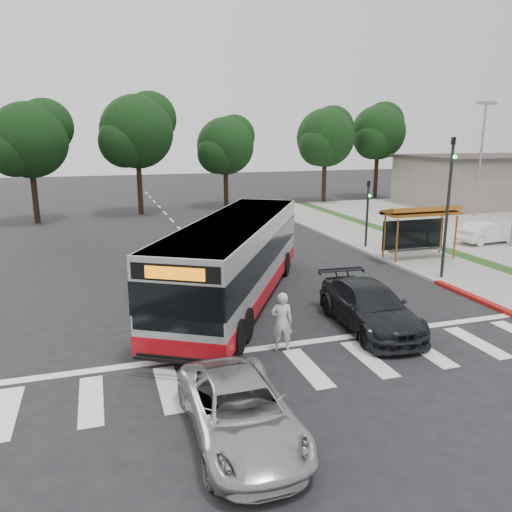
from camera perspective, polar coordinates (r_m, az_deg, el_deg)
name	(u,v)px	position (r m, az deg, el deg)	size (l,w,h in m)	color
ground	(256,311)	(19.24, -0.05, -6.35)	(140.00, 140.00, 0.00)	black
sidewalk_east	(390,247)	(30.83, 15.11, 0.98)	(4.00, 40.00, 0.12)	gray
curb_east	(361,249)	(29.80, 11.87, 0.77)	(0.30, 40.00, 0.15)	#9E9991
curb_east_red	(485,302)	(21.99, 24.73, -4.85)	(0.32, 6.00, 0.15)	maroon
commercial_building	(484,182)	(53.07, 24.60, 7.73)	(14.00, 10.00, 4.40)	gray
building_roof_cap	(487,157)	(52.92, 24.85, 10.25)	(14.60, 10.60, 0.30)	#383330
crosswalk_ladder	(308,368)	(14.93, 5.92, -12.58)	(18.00, 2.60, 0.01)	silver
bus_shelter	(420,217)	(27.95, 18.24, 4.28)	(4.20, 1.60, 2.86)	#985819
traffic_signal_ne_tall	(449,197)	(24.19, 21.16, 6.33)	(0.18, 0.37, 6.50)	black
traffic_signal_ne_short	(368,207)	(30.09, 12.64, 5.51)	(0.18, 0.37, 4.00)	black
lot_light_mid	(482,144)	(44.42, 24.43, 11.62)	(1.90, 0.35, 9.01)	gray
tree_ne_a	(326,137)	(50.15, 7.99, 13.34)	(6.16, 5.74, 9.30)	black
tree_ne_b	(379,131)	(55.24, 13.85, 13.66)	(6.16, 5.74, 10.02)	black
tree_north_a	(138,131)	(43.44, -13.37, 13.78)	(6.60, 6.15, 10.17)	black
tree_north_b	(226,145)	(46.74, -3.45, 12.53)	(5.72, 5.33, 8.43)	black
tree_north_c	(30,139)	(41.53, -24.40, 12.10)	(6.16, 5.74, 9.30)	black
transit_bus	(236,261)	(20.01, -2.32, -0.56)	(2.81, 12.95, 3.35)	#B1B4B6
pedestrian	(282,322)	(15.64, 2.96, -7.50)	(0.69, 0.45, 1.89)	silver
dark_sedan	(369,307)	(17.88, 12.83, -5.66)	(2.16, 5.33, 1.55)	black
silver_suv_south	(240,411)	(11.52, -1.79, -17.33)	(2.19, 4.76, 1.32)	#A3A5A8
parked_car_1	(488,232)	(33.81, 24.99, 2.47)	(1.39, 3.99, 1.31)	white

